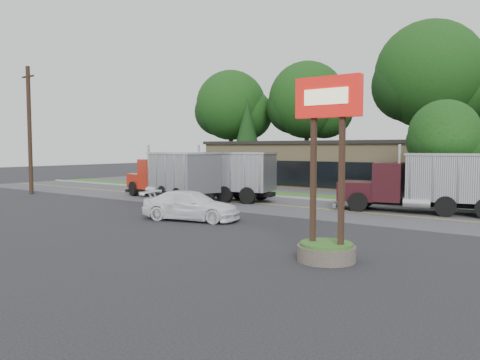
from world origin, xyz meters
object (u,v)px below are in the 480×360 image
object	(u,v)px
dump_truck_blue	(224,175)
rally_car	(191,206)
dump_truck_red	(173,174)
utility_pole	(30,130)
dump_truck_maroon	(433,181)
bilo_sign	(327,199)

from	to	relation	value
dump_truck_blue	rally_car	bearing A→B (deg)	105.26
dump_truck_red	dump_truck_blue	distance (m)	3.63
utility_pole	dump_truck_red	size ratio (longest dim) A/B	1.01
utility_pole	dump_truck_maroon	xyz separation A→B (m)	(28.40, 7.52, -3.28)
dump_truck_red	rally_car	world-z (taller)	dump_truck_red
bilo_sign	dump_truck_maroon	bearing A→B (deg)	90.42
dump_truck_blue	dump_truck_maroon	size ratio (longest dim) A/B	0.88
utility_pole	dump_truck_red	distance (m)	12.96
dump_truck_maroon	rally_car	world-z (taller)	dump_truck_maroon
utility_pole	bilo_sign	world-z (taller)	utility_pole
utility_pole	bilo_sign	bearing A→B (deg)	-11.89
dump_truck_red	dump_truck_maroon	distance (m)	16.86
bilo_sign	dump_truck_blue	size ratio (longest dim) A/B	0.72
dump_truck_blue	dump_truck_maroon	xyz separation A→B (m)	(13.30, 1.98, 0.01)
bilo_sign	dump_truck_maroon	world-z (taller)	bilo_sign
bilo_sign	utility_pole	bearing A→B (deg)	168.11
utility_pole	dump_truck_red	xyz separation A→B (m)	(11.98, 3.70, -3.28)
bilo_sign	dump_truck_maroon	xyz separation A→B (m)	(-0.10, 13.52, -0.21)
dump_truck_maroon	rally_car	size ratio (longest dim) A/B	1.86
bilo_sign	rally_car	world-z (taller)	bilo_sign
dump_truck_blue	utility_pole	bearing A→B (deg)	8.12
utility_pole	dump_truck_maroon	world-z (taller)	utility_pole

